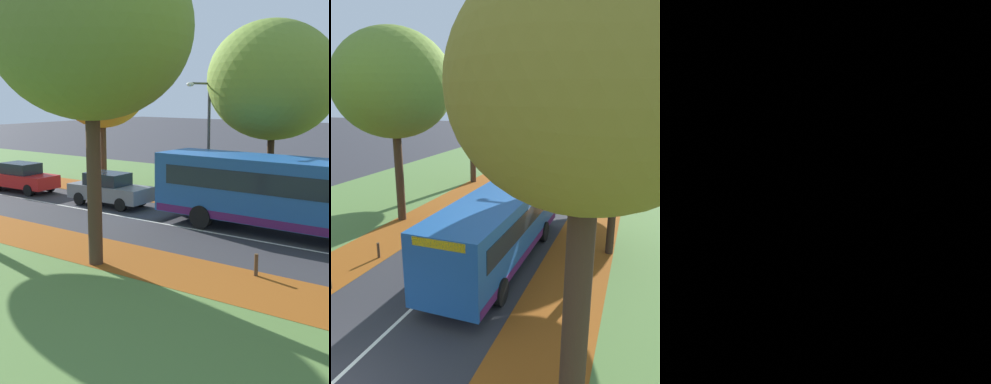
# 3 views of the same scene
# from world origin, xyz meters

# --- Properties ---
(leaf_litter_left) EXTENTS (2.80, 60.00, 0.00)m
(leaf_litter_left) POSITION_xyz_m (-4.60, 14.00, 0.01)
(leaf_litter_left) COLOR #8C4714
(leaf_litter_left) RESTS_ON grass_verge_left
(grass_verge_right) EXTENTS (12.00, 90.00, 0.01)m
(grass_verge_right) POSITION_xyz_m (9.20, 20.00, 0.00)
(grass_verge_right) COLOR #517538
(grass_verge_right) RESTS_ON ground
(leaf_litter_right) EXTENTS (2.80, 60.00, 0.00)m
(leaf_litter_right) POSITION_xyz_m (4.60, 14.00, 0.01)
(leaf_litter_right) COLOR #8C4714
(leaf_litter_right) RESTS_ON grass_verge_right
(road_centre_line) EXTENTS (0.12, 80.00, 0.01)m
(road_centre_line) POSITION_xyz_m (0.00, 20.00, 0.00)
(road_centre_line) COLOR silver
(road_centre_line) RESTS_ON ground
(tree_left_near) EXTENTS (6.29, 6.29, 10.28)m
(tree_left_near) POSITION_xyz_m (-5.62, 12.22, 7.43)
(tree_left_near) COLOR #422D1E
(tree_left_near) RESTS_ON ground
(tree_right_near) EXTENTS (6.20, 6.20, 8.84)m
(tree_right_near) POSITION_xyz_m (5.80, 11.62, 6.05)
(tree_right_near) COLOR #382619
(tree_right_near) RESTS_ON ground
(tree_right_mid) EXTENTS (5.21, 5.21, 8.13)m
(tree_right_mid) POSITION_xyz_m (5.65, 22.40, 5.77)
(tree_right_mid) COLOR #422D1E
(tree_right_mid) RESTS_ON ground
(bollard_fifth) EXTENTS (0.12, 0.12, 0.70)m
(bollard_fifth) POSITION_xyz_m (-3.58, 7.49, 0.35)
(bollard_fifth) COLOR #4C3823
(bollard_fifth) RESTS_ON ground
(streetlamp_right) EXTENTS (1.89, 0.28, 6.00)m
(streetlamp_right) POSITION_xyz_m (3.67, 13.99, 3.74)
(streetlamp_right) COLOR #47474C
(streetlamp_right) RESTS_ON ground
(bus) EXTENTS (2.68, 10.40, 2.98)m
(bus) POSITION_xyz_m (1.49, 9.12, 1.70)
(bus) COLOR #1E5199
(bus) RESTS_ON ground
(car_grey_lead) EXTENTS (1.92, 4.27, 1.62)m
(car_grey_lead) POSITION_xyz_m (1.44, 18.10, 0.81)
(car_grey_lead) COLOR slate
(car_grey_lead) RESTS_ON ground
(car_red_following) EXTENTS (1.93, 4.27, 1.62)m
(car_red_following) POSITION_xyz_m (1.31, 24.57, 0.81)
(car_red_following) COLOR #B21919
(car_red_following) RESTS_ON ground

